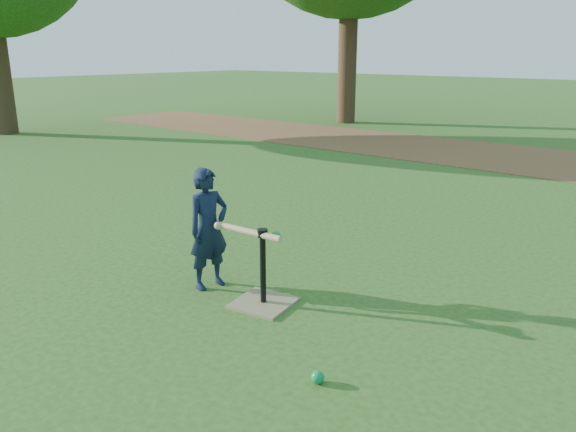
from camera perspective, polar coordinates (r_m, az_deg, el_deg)
The scene contains 6 objects.
ground at distance 4.53m, azimuth -2.44°, elevation -8.33°, with size 80.00×80.00×0.00m, color #285116.
dirt_strip at distance 11.06m, azimuth 24.72°, elevation 5.06°, with size 24.00×3.00×0.01m, color brown.
child at distance 4.62m, azimuth -8.07°, elevation -1.29°, with size 0.37×0.24×1.01m, color black.
wiffle_ball_ground at distance 3.46m, azimuth 3.04°, elevation -16.03°, with size 0.08×0.08×0.08m, color #0C8541.
batting_tee at distance 4.39m, azimuth -2.53°, elevation -7.63°, with size 0.50×0.50×0.61m.
swing_action at distance 4.29m, azimuth -3.76°, elevation -1.65°, with size 0.63×0.21×0.09m.
Camera 1 is at (2.78, -3.04, 1.90)m, focal length 35.00 mm.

